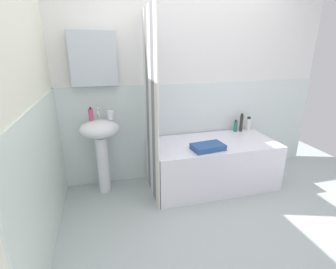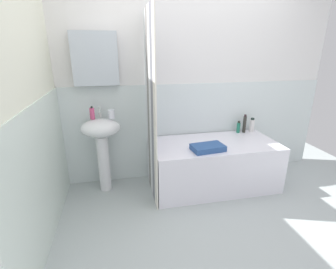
{
  "view_description": "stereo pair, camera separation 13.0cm",
  "coord_description": "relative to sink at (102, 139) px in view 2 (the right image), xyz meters",
  "views": [
    {
      "loc": [
        -1.03,
        -1.68,
        1.61
      ],
      "look_at": [
        -0.36,
        0.84,
        0.71
      ],
      "focal_mm": 26.66,
      "sensor_mm": 36.0,
      "label": 1
    },
    {
      "loc": [
        -0.9,
        -1.71,
        1.61
      ],
      "look_at": [
        -0.36,
        0.84,
        0.71
      ],
      "focal_mm": 26.66,
      "sensor_mm": 36.0,
      "label": 2
    }
  ],
  "objects": [
    {
      "name": "wall_back_tiled",
      "position": [
        1.02,
        0.23,
        0.5
      ],
      "size": [
        3.6,
        0.18,
        2.4
      ],
      "color": "white",
      "rests_on": "ground_plane"
    },
    {
      "name": "lotion_bottle",
      "position": [
        1.81,
        0.11,
        0.03
      ],
      "size": [
        0.04,
        0.04,
        0.24
      ],
      "color": "#31302A",
      "rests_on": "bathtub"
    },
    {
      "name": "wall_left_tiled",
      "position": [
        -0.48,
        -0.69,
        0.48
      ],
      "size": [
        0.07,
        1.81,
        2.4
      ],
      "color": "white",
      "rests_on": "ground_plane"
    },
    {
      "name": "ground_plane",
      "position": [
        1.09,
        -1.03,
        -0.66
      ],
      "size": [
        4.8,
        5.6,
        0.04
      ],
      "primitive_type": "cube",
      "color": "#ABB6B5"
    },
    {
      "name": "bathtub",
      "position": [
        1.29,
        -0.18,
        -0.36
      ],
      "size": [
        1.47,
        0.73,
        0.56
      ],
      "primitive_type": "cube",
      "color": "white",
      "rests_on": "ground_plane"
    },
    {
      "name": "soap_dispenser",
      "position": [
        -0.08,
        0.03,
        0.3
      ],
      "size": [
        0.05,
        0.05,
        0.15
      ],
      "color": "#C64573",
      "rests_on": "sink"
    },
    {
      "name": "sink",
      "position": [
        0.0,
        0.0,
        0.0
      ],
      "size": [
        0.44,
        0.34,
        0.87
      ],
      "color": "white",
      "rests_on": "ground_plane"
    },
    {
      "name": "toothbrush_cup",
      "position": [
        0.13,
        0.01,
        0.28
      ],
      "size": [
        0.07,
        0.07,
        0.1
      ],
      "primitive_type": "cylinder",
      "color": "white",
      "rests_on": "sink"
    },
    {
      "name": "shampoo_bottle",
      "position": [
        1.93,
        0.12,
        0.01
      ],
      "size": [
        0.06,
        0.06,
        0.19
      ],
      "color": "white",
      "rests_on": "bathtub"
    },
    {
      "name": "towel_folded",
      "position": [
        1.13,
        -0.38,
        -0.05
      ],
      "size": [
        0.37,
        0.25,
        0.06
      ],
      "primitive_type": "cube",
      "rotation": [
        0.0,
        0.0,
        0.12
      ],
      "color": "#2D518D",
      "rests_on": "bathtub"
    },
    {
      "name": "shower_curtain",
      "position": [
        0.54,
        -0.18,
        0.36
      ],
      "size": [
        0.01,
        0.73,
        2.0
      ],
      "color": "white",
      "rests_on": "ground_plane"
    },
    {
      "name": "faucet",
      "position": [
        0.0,
        0.08,
        0.29
      ],
      "size": [
        0.03,
        0.12,
        0.12
      ],
      "color": "silver",
      "rests_on": "sink"
    },
    {
      "name": "body_wash_bottle",
      "position": [
        1.73,
        0.11,
        -0.01
      ],
      "size": [
        0.04,
        0.04,
        0.16
      ],
      "color": "#21775B",
      "rests_on": "bathtub"
    }
  ]
}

